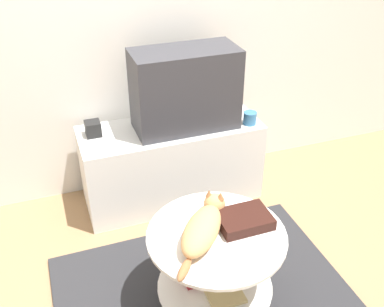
# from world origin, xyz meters

# --- Properties ---
(wall_back) EXTENTS (8.00, 0.05, 2.60)m
(wall_back) POSITION_xyz_m (0.00, 1.33, 1.30)
(wall_back) COLOR silver
(wall_back) RESTS_ON ground_plane
(tv_stand) EXTENTS (1.19, 0.45, 0.56)m
(tv_stand) POSITION_xyz_m (0.11, 1.02, 0.28)
(tv_stand) COLOR silver
(tv_stand) RESTS_ON ground_plane
(tv) EXTENTS (0.66, 0.31, 0.52)m
(tv) POSITION_xyz_m (0.21, 1.00, 0.81)
(tv) COLOR #333338
(tv) RESTS_ON tv_stand
(speaker) EXTENTS (0.09, 0.09, 0.09)m
(speaker) POSITION_xyz_m (-0.37, 1.08, 0.60)
(speaker) COLOR black
(speaker) RESTS_ON tv_stand
(mug) EXTENTS (0.09, 0.09, 0.08)m
(mug) POSITION_xyz_m (0.62, 0.89, 0.60)
(mug) COLOR teal
(mug) RESTS_ON tv_stand
(coffee_table) EXTENTS (0.67, 0.67, 0.49)m
(coffee_table) POSITION_xyz_m (0.02, 0.02, 0.33)
(coffee_table) COLOR #B2B2B7
(coffee_table) RESTS_ON rug
(dvd_box) EXTENTS (0.25, 0.19, 0.06)m
(dvd_box) POSITION_xyz_m (0.18, 0.04, 0.54)
(dvd_box) COLOR black
(dvd_box) RESTS_ON coffee_table
(cat) EXTENTS (0.39, 0.46, 0.13)m
(cat) POSITION_xyz_m (-0.04, 0.03, 0.57)
(cat) COLOR tan
(cat) RESTS_ON coffee_table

